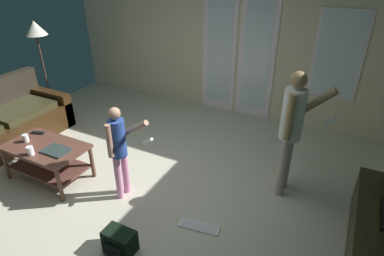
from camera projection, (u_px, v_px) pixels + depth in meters
ground_plane at (134, 189)px, 4.06m from camera, size 6.10×5.54×0.02m
wall_back_with_doors at (226, 33)px, 5.51m from camera, size 6.10×0.09×2.88m
coffee_table at (47, 155)px, 4.10m from camera, size 1.02×0.61×0.48m
tv_stand at (377, 235)px, 3.10m from camera, size 0.46×1.54×0.46m
person_adult at (292, 125)px, 3.60m from camera, size 0.56×0.41×1.53m
person_child at (119, 145)px, 3.63m from camera, size 0.49×0.31×1.16m
floor_lamp at (36, 33)px, 5.42m from camera, size 0.38×0.38×1.62m
backpack at (119, 242)px, 3.17m from camera, size 0.31×0.23×0.24m
loose_keyboard at (199, 227)px, 3.48m from camera, size 0.45×0.19×0.02m
laptop_closed at (56, 151)px, 3.92m from camera, size 0.32×0.24×0.02m
cup_near_edge at (30, 151)px, 3.84m from camera, size 0.08×0.08×0.11m
cup_by_laptop at (26, 138)px, 4.11m from camera, size 0.07×0.07×0.10m
tv_remote_black at (38, 133)px, 4.31m from camera, size 0.18×0.10×0.02m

